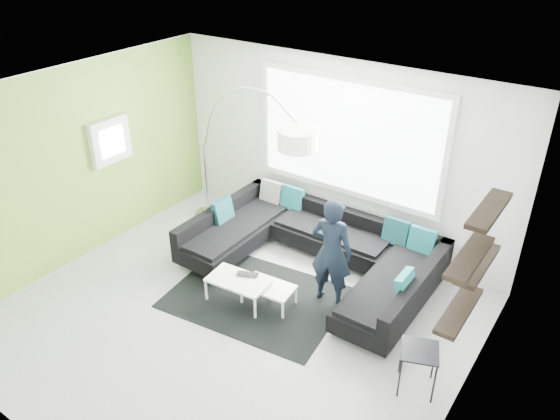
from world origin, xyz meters
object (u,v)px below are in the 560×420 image
object	(u,v)px
sectional_sofa	(309,254)
laptop	(247,276)
arc_lamp	(203,148)
person	(331,252)
side_table	(417,369)
coffee_table	(254,292)

from	to	relation	value
sectional_sofa	laptop	distance (m)	1.02
arc_lamp	sectional_sofa	bearing A→B (deg)	1.58
sectional_sofa	person	bearing A→B (deg)	-33.65
side_table	person	size ratio (longest dim) A/B	0.36
side_table	person	world-z (taller)	person
side_table	laptop	distance (m)	2.45
sectional_sofa	person	distance (m)	0.78
arc_lamp	side_table	xyz separation A→B (m)	(4.35, -1.57, -0.96)
sectional_sofa	arc_lamp	size ratio (longest dim) A/B	1.37
arc_lamp	coffee_table	bearing A→B (deg)	-22.43
coffee_table	sectional_sofa	bearing A→B (deg)	70.97
side_table	arc_lamp	bearing A→B (deg)	160.12
arc_lamp	side_table	size ratio (longest dim) A/B	4.58
sectional_sofa	coffee_table	distance (m)	1.02
side_table	person	distance (m)	1.78
coffee_table	arc_lamp	bearing A→B (deg)	140.40
sectional_sofa	arc_lamp	xyz separation A→B (m)	(-2.28, 0.43, 0.91)
coffee_table	laptop	world-z (taller)	laptop
coffee_table	person	world-z (taller)	person
laptop	sectional_sofa	bearing A→B (deg)	45.18
person	laptop	world-z (taller)	person
side_table	laptop	xyz separation A→B (m)	(-2.44, 0.19, 0.08)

